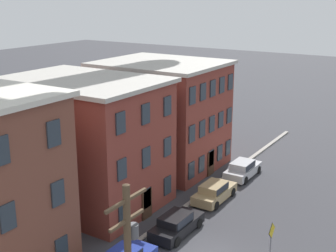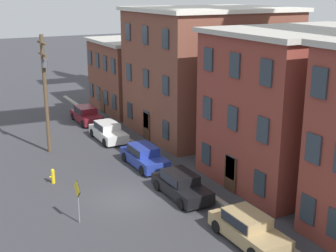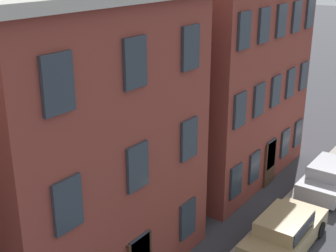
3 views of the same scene
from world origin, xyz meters
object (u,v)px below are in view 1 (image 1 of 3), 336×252
at_px(car_black, 176,224).
at_px(car_tan, 214,191).
at_px(car_silver, 243,169).
at_px(caution_sign, 271,235).

distance_m(car_black, car_tan, 6.01).
bearing_deg(car_silver, car_black, -178.13).
bearing_deg(car_tan, car_silver, 1.15).
height_order(car_tan, caution_sign, caution_sign).
bearing_deg(car_black, car_silver, 1.87).
bearing_deg(caution_sign, car_black, 93.35).
xyz_separation_m(car_black, caution_sign, (0.37, -6.34, 0.87)).
height_order(car_black, car_tan, same).
height_order(car_silver, caution_sign, caution_sign).
distance_m(car_black, caution_sign, 6.41).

